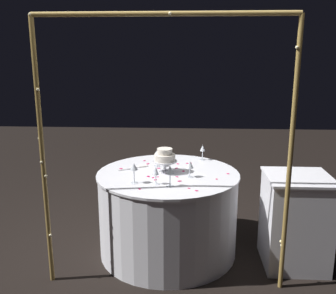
{
  "coord_description": "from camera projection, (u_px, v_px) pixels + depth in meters",
  "views": [
    {
      "loc": [
        -0.17,
        3.2,
        1.8
      ],
      "look_at": [
        0.0,
        0.0,
        1.0
      ],
      "focal_mm": 40.27,
      "sensor_mm": 36.0,
      "label": 1
    }
  ],
  "objects": [
    {
      "name": "ground_plane",
      "position": [
        168.0,
        250.0,
        3.54
      ],
      "size": [
        12.0,
        12.0,
        0.0
      ],
      "primitive_type": "plane",
      "color": "black"
    },
    {
      "name": "decorative_arch",
      "position": [
        164.0,
        118.0,
        2.71
      ],
      "size": [
        1.88,
        0.06,
        2.08
      ],
      "color": "olive",
      "rests_on": "ground"
    },
    {
      "name": "main_table",
      "position": [
        168.0,
        213.0,
        3.45
      ],
      "size": [
        1.27,
        1.27,
        0.76
      ],
      "color": "white",
      "rests_on": "ground"
    },
    {
      "name": "side_table",
      "position": [
        295.0,
        220.0,
        3.24
      ],
      "size": [
        0.54,
        0.54,
        0.8
      ],
      "color": "white",
      "rests_on": "ground"
    },
    {
      "name": "tiered_cake",
      "position": [
        165.0,
        157.0,
        3.35
      ],
      "size": [
        0.22,
        0.22,
        0.22
      ],
      "color": "silver",
      "rests_on": "main_table"
    },
    {
      "name": "wine_glass_0",
      "position": [
        134.0,
        168.0,
        3.07
      ],
      "size": [
        0.06,
        0.06,
        0.17
      ],
      "color": "silver",
      "rests_on": "main_table"
    },
    {
      "name": "wine_glass_1",
      "position": [
        157.0,
        154.0,
        3.53
      ],
      "size": [
        0.06,
        0.06,
        0.15
      ],
      "color": "silver",
      "rests_on": "main_table"
    },
    {
      "name": "wine_glass_2",
      "position": [
        156.0,
        172.0,
        3.05
      ],
      "size": [
        0.06,
        0.06,
        0.15
      ],
      "color": "silver",
      "rests_on": "main_table"
    },
    {
      "name": "wine_glass_3",
      "position": [
        170.0,
        171.0,
        2.99
      ],
      "size": [
        0.06,
        0.06,
        0.17
      ],
      "color": "silver",
      "rests_on": "main_table"
    },
    {
      "name": "wine_glass_4",
      "position": [
        190.0,
        165.0,
        3.22
      ],
      "size": [
        0.06,
        0.06,
        0.14
      ],
      "color": "silver",
      "rests_on": "main_table"
    },
    {
      "name": "wine_glass_5",
      "position": [
        203.0,
        149.0,
        3.75
      ],
      "size": [
        0.06,
        0.06,
        0.15
      ],
      "color": "silver",
      "rests_on": "main_table"
    },
    {
      "name": "cake_knife",
      "position": [
        135.0,
        168.0,
        3.49
      ],
      "size": [
        0.26,
        0.17,
        0.01
      ],
      "color": "silver",
      "rests_on": "main_table"
    },
    {
      "name": "rose_petal_0",
      "position": [
        183.0,
        171.0,
        3.41
      ],
      "size": [
        0.03,
        0.04,
        0.0
      ],
      "primitive_type": "ellipsoid",
      "rotation": [
        0.0,
        0.0,
        4.72
      ],
      "color": "#C61951",
      "rests_on": "main_table"
    },
    {
      "name": "rose_petal_1",
      "position": [
        153.0,
        178.0,
        3.23
      ],
      "size": [
        0.03,
        0.03,
        0.0
      ],
      "primitive_type": "ellipsoid",
      "rotation": [
        0.0,
        0.0,
        4.87
      ],
      "color": "#C61951",
      "rests_on": "main_table"
    },
    {
      "name": "rose_petal_2",
      "position": [
        178.0,
        164.0,
        3.63
      ],
      "size": [
        0.04,
        0.04,
        0.0
      ],
      "primitive_type": "ellipsoid",
      "rotation": [
        0.0,
        0.0,
        5.33
      ],
      "color": "#C61951",
      "rests_on": "main_table"
    },
    {
      "name": "rose_petal_3",
      "position": [
        164.0,
        159.0,
        3.79
      ],
      "size": [
        0.04,
        0.03,
        0.0
      ],
      "primitive_type": "ellipsoid",
      "rotation": [
        0.0,
        0.0,
        3.48
      ],
      "color": "#C61951",
      "rests_on": "main_table"
    },
    {
      "name": "rose_petal_4",
      "position": [
        148.0,
        176.0,
        3.26
      ],
      "size": [
        0.04,
        0.05,
        0.0
      ],
      "primitive_type": "ellipsoid",
      "rotation": [
        0.0,
        0.0,
        2.16
      ],
      "color": "#C61951",
      "rests_on": "main_table"
    },
    {
      "name": "rose_petal_5",
      "position": [
        191.0,
        163.0,
        3.66
      ],
      "size": [
        0.03,
        0.03,
        0.0
      ],
      "primitive_type": "ellipsoid",
      "rotation": [
        0.0,
        0.0,
        4.37
      ],
      "color": "#C61951",
      "rests_on": "main_table"
    },
    {
      "name": "rose_petal_6",
      "position": [
        179.0,
        181.0,
        3.14
      ],
      "size": [
        0.05,
        0.04,
        0.0
      ],
      "primitive_type": "ellipsoid",
      "rotation": [
        0.0,
        0.0,
        3.5
      ],
      "color": "#C61951",
      "rests_on": "main_table"
    },
    {
      "name": "rose_petal_7",
      "position": [
        177.0,
        177.0,
        3.25
      ],
      "size": [
        0.04,
        0.03,
        0.0
      ],
      "primitive_type": "ellipsoid",
      "rotation": [
        0.0,
        0.0,
        5.74
      ],
      "color": "#C61951",
      "rests_on": "main_table"
    },
    {
      "name": "rose_petal_8",
      "position": [
        159.0,
        168.0,
        3.49
      ],
      "size": [
        0.04,
        0.03,
        0.0
      ],
      "primitive_type": "ellipsoid",
      "rotation": [
        0.0,
        0.0,
        3.39
      ],
      "color": "#C61951",
      "rests_on": "main_table"
    },
    {
      "name": "rose_petal_9",
      "position": [
        144.0,
        161.0,
        3.74
      ],
      "size": [
        0.03,
        0.04,
        0.0
      ],
      "primitive_type": "ellipsoid",
      "rotation": [
        0.0,
        0.0,
        1.18
      ],
      "color": "#C61951",
      "rests_on": "main_table"
    },
    {
      "name": "rose_petal_10",
      "position": [
        121.0,
        169.0,
        3.48
      ],
      "size": [
        0.04,
        0.04,
        0.0
      ],
      "primitive_type": "ellipsoid",
      "rotation": [
        0.0,
        0.0,
        5.85
      ],
      "color": "#C61951",
      "rests_on": "main_table"
    },
    {
      "name": "rose_petal_11",
      "position": [
        140.0,
        189.0,
        2.96
      ],
      "size": [
        0.03,
        0.03,
        0.0
      ],
      "primitive_type": "ellipsoid",
      "rotation": [
        0.0,
        0.0,
        1.99
      ],
      "color": "#C61951",
      "rests_on": "main_table"
    },
    {
      "name": "rose_petal_12",
      "position": [
        189.0,
        188.0,
        2.97
      ],
      "size": [
        0.03,
        0.02,
        0.0
      ],
      "primitive_type": "ellipsoid",
      "rotation": [
        0.0,
        0.0,
        2.99
      ],
      "color": "#C61951",
      "rests_on": "main_table"
    },
    {
      "name": "rose_petal_13",
      "position": [
        187.0,
        163.0,
        3.65
      ],
      "size": [
        0.04,
        0.04,
        0.0
      ],
      "primitive_type": "ellipsoid",
      "rotation": [
        0.0,
        0.0,
        3.71
      ],
      "color": "#C61951",
      "rests_on": "main_table"
    },
    {
      "name": "rose_petal_14",
      "position": [
        228.0,
        174.0,
        3.34
      ],
      "size": [
        0.04,
        0.04,
        0.0
      ],
      "primitive_type": "ellipsoid",
      "rotation": [
        0.0,
        0.0,
        5.4
      ],
      "color": "#C61951",
      "rests_on": "main_table"
    },
    {
      "name": "rose_petal_15",
      "position": [
        158.0,
        177.0,
        3.25
      ],
      "size": [
        0.03,
        0.03,
        0.0
      ],
      "primitive_type": "ellipsoid",
      "rotation": [
        0.0,
        0.0,
        3.8
      ],
      "color": "#C61951",
      "rests_on": "main_table"
    },
    {
      "name": "rose_petal_16",
      "position": [
        160.0,
        164.0,
        3.63
      ],
      "size": [
        0.05,
        0.04,
        0.0
      ],
      "primitive_type": "ellipsoid",
      "rotation": [
        0.0,
        0.0,
        0.46
      ],
      "color": "#C61951",
      "rests_on": "main_table"
    },
    {
      "name": "rose_petal_17",
      "position": [
        156.0,
        180.0,
        3.17
      ],
      "size": [
        0.04,
        0.04,
        0.0
      ],
      "primitive_type": "ellipsoid",
      "rotation": [
        0.0,
        0.0,
        1.32
      ],
      "color": "#C61951",
      "rests_on": "main_table"
    },
    {
      "name": "rose_petal_18",
      "position": [
        217.0,
        179.0,
        3.19
      ],
      "size": [
        0.03,
        0.03,
        0.0
      ],
      "primitive_type": "ellipsoid",
      "rotation": [
        0.0,
        0.0,
        2.01
      ],
      "color": "#C61951",
      "rests_on": "main_table"
    },
    {
      "name": "rose_petal_19",
      "position": [
        176.0,
        168.0,
        3.49
      ],
      "size": [
        0.04,
        0.04,
        0.0
      ],
      "primitive_type": "ellipsoid",
      "rotation": [
        0.0,
        0.0,
        0.73
      ],
      "color": "#C61951",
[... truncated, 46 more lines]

